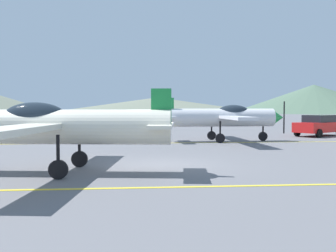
# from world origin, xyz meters

# --- Properties ---
(ground_plane) EXTENTS (400.00, 400.00, 0.00)m
(ground_plane) POSITION_xyz_m (0.00, 0.00, 0.00)
(ground_plane) COLOR slate
(apron_line_near) EXTENTS (80.00, 0.16, 0.01)m
(apron_line_near) POSITION_xyz_m (0.00, -3.81, 0.01)
(apron_line_near) COLOR yellow
(apron_line_near) RESTS_ON ground_plane
(apron_line_far) EXTENTS (80.00, 0.16, 0.01)m
(apron_line_far) POSITION_xyz_m (0.00, 8.97, 0.01)
(apron_line_far) COLOR yellow
(apron_line_far) RESTS_ON ground_plane
(airplane_near) EXTENTS (8.20, 9.41, 2.81)m
(airplane_near) POSITION_xyz_m (-3.68, -1.14, 1.58)
(airplane_near) COLOR silver
(airplane_near) RESTS_ON ground_plane
(airplane_mid) EXTENTS (8.12, 9.36, 2.81)m
(airplane_mid) POSITION_xyz_m (4.72, 9.92, 1.58)
(airplane_mid) COLOR silver
(airplane_mid) RESTS_ON ground_plane
(car_sedan) EXTENTS (4.59, 3.82, 1.62)m
(car_sedan) POSITION_xyz_m (13.04, 13.64, 0.84)
(car_sedan) COLOR red
(car_sedan) RESTS_ON ground_plane
(hill_centerleft) EXTENTS (87.97, 87.97, 6.13)m
(hill_centerleft) POSITION_xyz_m (7.03, 130.01, 3.06)
(hill_centerleft) COLOR slate
(hill_centerleft) RESTS_ON ground_plane
(hill_centerright) EXTENTS (67.20, 67.20, 11.62)m
(hill_centerright) POSITION_xyz_m (71.60, 133.74, 5.81)
(hill_centerright) COLOR #4C6651
(hill_centerright) RESTS_ON ground_plane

